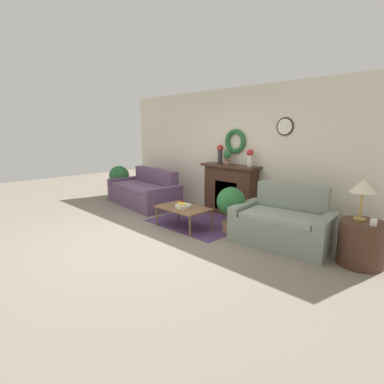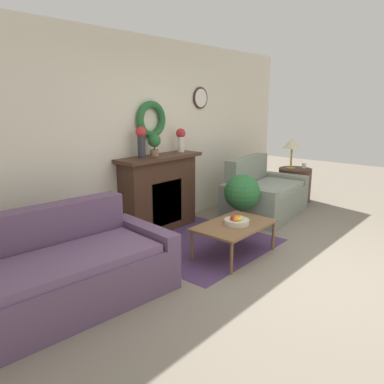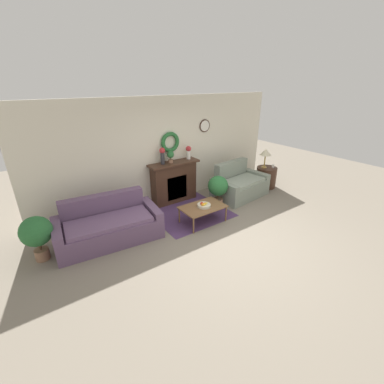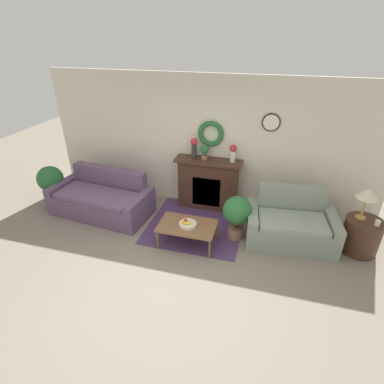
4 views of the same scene
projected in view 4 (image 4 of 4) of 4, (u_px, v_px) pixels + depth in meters
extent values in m
plane|color=gray|center=(169.00, 282.00, 4.55)|extent=(16.00, 16.00, 0.00)
cube|color=#4C335B|center=(196.00, 225.00, 5.88)|extent=(1.80, 1.74, 0.01)
cube|color=beige|center=(208.00, 144.00, 6.05)|extent=(6.80, 0.06, 2.70)
cylinder|color=#382319|center=(271.00, 122.00, 5.48)|extent=(0.34, 0.02, 0.34)
cylinder|color=white|center=(271.00, 123.00, 5.47)|extent=(0.29, 0.01, 0.29)
torus|color=#286633|center=(211.00, 134.00, 5.86)|extent=(0.51, 0.10, 0.51)
cube|color=#42281C|center=(208.00, 185.00, 6.26)|extent=(1.21, 0.34, 1.05)
cube|color=black|center=(206.00, 192.00, 6.17)|extent=(0.58, 0.02, 0.63)
cube|color=orange|center=(206.00, 196.00, 6.20)|extent=(0.47, 0.01, 0.35)
cube|color=#42281C|center=(208.00, 161.00, 5.97)|extent=(1.35, 0.41, 0.05)
cube|color=#604766|center=(99.00, 206.00, 6.09)|extent=(1.75, 0.92, 0.43)
cube|color=#604766|center=(111.00, 187.00, 6.38)|extent=(1.69, 0.38, 0.87)
cube|color=#604766|center=(66.00, 193.00, 6.44)|extent=(0.27, 0.98, 0.57)
cube|color=#604766|center=(141.00, 210.00, 5.85)|extent=(0.27, 0.98, 0.57)
cube|color=#6A4E70|center=(97.00, 195.00, 5.97)|extent=(1.67, 0.85, 0.08)
cube|color=gray|center=(290.00, 234.00, 5.25)|extent=(1.26, 0.85, 0.44)
cube|color=gray|center=(289.00, 209.00, 5.54)|extent=(1.20, 0.33, 0.94)
cube|color=gray|center=(251.00, 224.00, 5.40)|extent=(0.27, 0.94, 0.58)
cube|color=gray|center=(330.00, 231.00, 5.21)|extent=(0.27, 0.94, 0.58)
cube|color=gray|center=(293.00, 222.00, 5.13)|extent=(1.20, 0.78, 0.08)
cube|color=brown|center=(187.00, 226.00, 5.20)|extent=(1.00, 0.64, 0.03)
cylinder|color=brown|center=(157.00, 240.00, 5.16)|extent=(0.04, 0.04, 0.37)
cylinder|color=brown|center=(209.00, 249.00, 4.95)|extent=(0.04, 0.04, 0.37)
cylinder|color=brown|center=(168.00, 222.00, 5.64)|extent=(0.04, 0.04, 0.37)
cylinder|color=brown|center=(216.00, 230.00, 5.42)|extent=(0.04, 0.04, 0.37)
cylinder|color=beige|center=(188.00, 224.00, 5.16)|extent=(0.30, 0.30, 0.06)
sphere|color=#B2231E|center=(186.00, 221.00, 5.16)|extent=(0.07, 0.07, 0.07)
sphere|color=orange|center=(184.00, 223.00, 5.12)|extent=(0.06, 0.06, 0.06)
sphere|color=orange|center=(188.00, 223.00, 5.11)|extent=(0.07, 0.07, 0.07)
ellipsoid|color=yellow|center=(188.00, 223.00, 5.10)|extent=(0.17, 0.10, 0.04)
cylinder|color=#42281C|center=(361.00, 236.00, 5.07)|extent=(0.60, 0.60, 0.62)
cylinder|color=#B28E42|center=(360.00, 217.00, 4.99)|extent=(0.16, 0.16, 0.02)
cylinder|color=#B28E42|center=(364.00, 208.00, 4.90)|extent=(0.04, 0.04, 0.36)
cone|color=beige|center=(368.00, 193.00, 4.77)|extent=(0.33, 0.33, 0.18)
cylinder|color=silver|center=(378.00, 223.00, 4.78)|extent=(0.08, 0.08, 0.09)
cylinder|color=#2D2D33|center=(194.00, 151.00, 5.99)|extent=(0.10, 0.10, 0.29)
sphere|color=#B72D33|center=(194.00, 142.00, 5.90)|extent=(0.14, 0.14, 0.14)
cylinder|color=silver|center=(233.00, 156.00, 5.82)|extent=(0.10, 0.10, 0.22)
sphere|color=#B72D33|center=(233.00, 148.00, 5.74)|extent=(0.14, 0.14, 0.14)
cylinder|color=#8E664C|center=(204.00, 157.00, 5.97)|extent=(0.12, 0.12, 0.09)
cylinder|color=#4C3823|center=(204.00, 154.00, 5.94)|extent=(0.02, 0.02, 0.05)
sphere|color=#286633|center=(204.00, 149.00, 5.89)|extent=(0.18, 0.18, 0.18)
cylinder|color=#8E664C|center=(55.00, 198.00, 6.60)|extent=(0.24, 0.24, 0.21)
cylinder|color=#4C3823|center=(53.00, 191.00, 6.52)|extent=(0.04, 0.04, 0.15)
sphere|color=#286633|center=(50.00, 179.00, 6.37)|extent=(0.54, 0.54, 0.54)
cylinder|color=#8E664C|center=(235.00, 232.00, 5.50)|extent=(0.29, 0.29, 0.21)
cylinder|color=#4C3823|center=(236.00, 224.00, 5.41)|extent=(0.05, 0.05, 0.14)
sphere|color=#286633|center=(237.00, 211.00, 5.28)|extent=(0.51, 0.51, 0.51)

